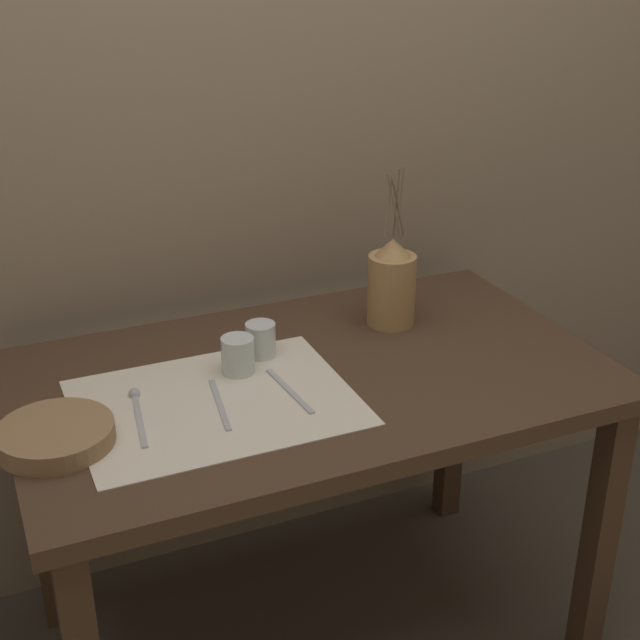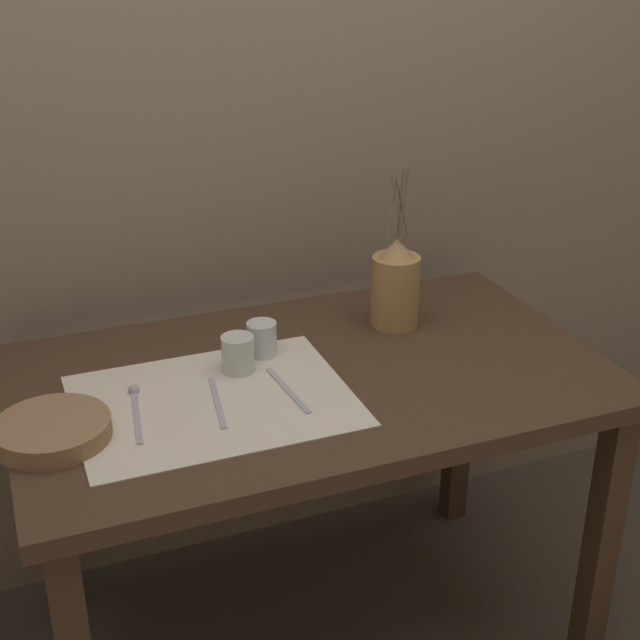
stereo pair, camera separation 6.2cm
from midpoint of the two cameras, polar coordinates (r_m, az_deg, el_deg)
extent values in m
plane|color=#473F35|center=(2.40, 0.31, -19.60)|extent=(12.00, 12.00, 0.00)
cube|color=gray|center=(2.23, -4.42, 12.34)|extent=(7.00, 0.06, 2.40)
cube|color=#422D1E|center=(1.95, 0.36, -3.83)|extent=(1.28, 0.77, 0.04)
cube|color=#422D1E|center=(2.20, 18.34, -13.53)|extent=(0.06, 0.06, 0.72)
cube|color=#422D1E|center=(2.33, -16.47, -10.89)|extent=(0.06, 0.06, 0.72)
cube|color=#422D1E|center=(2.63, 9.59, -5.72)|extent=(0.06, 0.06, 0.72)
cube|color=beige|center=(1.84, -5.88, -5.16)|extent=(0.56, 0.43, 0.00)
cylinder|color=#A87F4C|center=(2.14, 5.67, 1.85)|extent=(0.11, 0.11, 0.17)
cone|color=#A87F4C|center=(2.10, 5.80, 4.59)|extent=(0.09, 0.09, 0.04)
cylinder|color=brown|center=(2.08, 6.14, 7.13)|extent=(0.04, 0.01, 0.14)
cylinder|color=brown|center=(2.06, 6.04, 7.40)|extent=(0.01, 0.03, 0.17)
cylinder|color=brown|center=(2.06, 5.89, 7.16)|extent=(0.04, 0.02, 0.16)
cylinder|color=brown|center=(2.06, 5.50, 7.13)|extent=(0.04, 0.04, 0.15)
cylinder|color=brown|center=(2.06, 6.27, 7.34)|extent=(0.02, 0.01, 0.17)
cylinder|color=#8E6B47|center=(1.76, -15.76, -6.84)|extent=(0.22, 0.22, 0.04)
cylinder|color=silver|center=(1.93, -4.36, -2.17)|extent=(0.07, 0.07, 0.08)
cylinder|color=silver|center=(2.00, -2.85, -1.20)|extent=(0.07, 0.07, 0.08)
cube|color=#A8A8AD|center=(1.80, -10.66, -6.09)|extent=(0.04, 0.21, 0.00)
sphere|color=#A8A8AD|center=(1.89, -10.90, -4.45)|extent=(0.02, 0.02, 0.02)
cube|color=#A8A8AD|center=(1.83, -5.60, -5.28)|extent=(0.04, 0.21, 0.00)
cube|color=#A8A8AD|center=(1.86, -1.12, -4.51)|extent=(0.03, 0.21, 0.00)
camera|label=1|loc=(0.03, -89.06, 0.43)|focal=50.00mm
camera|label=2|loc=(0.03, 90.94, -0.43)|focal=50.00mm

